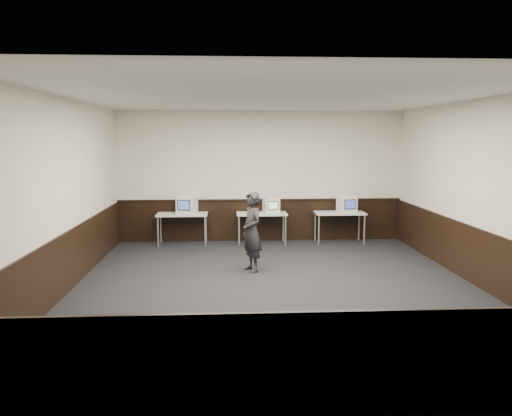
{
  "coord_description": "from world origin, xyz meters",
  "views": [
    {
      "loc": [
        -0.81,
        -8.22,
        2.54
      ],
      "look_at": [
        -0.25,
        1.6,
        1.15
      ],
      "focal_mm": 35.0,
      "sensor_mm": 36.0,
      "label": 1
    }
  ],
  "objects": [
    {
      "name": "left_wall",
      "position": [
        -3.5,
        0.0,
        1.6
      ],
      "size": [
        0.0,
        8.0,
        8.0
      ],
      "primitive_type": "plane",
      "rotation": [
        1.57,
        0.0,
        1.57
      ],
      "color": "silver",
      "rests_on": "ground"
    },
    {
      "name": "wainscot_left",
      "position": [
        -3.48,
        0.0,
        0.5
      ],
      "size": [
        0.04,
        7.98,
        1.0
      ],
      "primitive_type": "cube",
      "color": "black",
      "rests_on": "left_wall"
    },
    {
      "name": "person",
      "position": [
        -0.36,
        1.08,
        0.77
      ],
      "size": [
        0.55,
        0.65,
        1.53
      ],
      "primitive_type": "imported",
      "rotation": [
        0.0,
        0.0,
        -1.19
      ],
      "color": "black",
      "rests_on": "ground"
    },
    {
      "name": "front_wall",
      "position": [
        0.0,
        -4.0,
        1.6
      ],
      "size": [
        7.0,
        0.0,
        7.0
      ],
      "primitive_type": "plane",
      "rotation": [
        -1.57,
        0.0,
        0.0
      ],
      "color": "silver",
      "rests_on": "ground"
    },
    {
      "name": "floor",
      "position": [
        0.0,
        0.0,
        0.0
      ],
      "size": [
        8.0,
        8.0,
        0.0
      ],
      "primitive_type": "plane",
      "color": "black",
      "rests_on": "ground"
    },
    {
      "name": "emac_right",
      "position": [
        2.07,
        3.59,
        0.95
      ],
      "size": [
        0.46,
        0.48,
        0.4
      ],
      "rotation": [
        0.0,
        0.0,
        0.17
      ],
      "color": "white",
      "rests_on": "desk_right"
    },
    {
      "name": "wainscot_front",
      "position": [
        0.0,
        -3.98,
        0.5
      ],
      "size": [
        6.98,
        0.04,
        1.0
      ],
      "primitive_type": "cube",
      "color": "black",
      "rests_on": "front_wall"
    },
    {
      "name": "desk_right",
      "position": [
        1.9,
        3.6,
        0.68
      ],
      "size": [
        1.2,
        0.6,
        0.75
      ],
      "color": "silver",
      "rests_on": "ground"
    },
    {
      "name": "desk_left",
      "position": [
        -1.9,
        3.6,
        0.68
      ],
      "size": [
        1.2,
        0.6,
        0.75
      ],
      "color": "silver",
      "rests_on": "ground"
    },
    {
      "name": "wainscot_right",
      "position": [
        3.48,
        0.0,
        0.5
      ],
      "size": [
        0.04,
        7.98,
        1.0
      ],
      "primitive_type": "cube",
      "color": "black",
      "rests_on": "right_wall"
    },
    {
      "name": "right_wall",
      "position": [
        3.5,
        0.0,
        1.6
      ],
      "size": [
        0.0,
        8.0,
        8.0
      ],
      "primitive_type": "plane",
      "rotation": [
        1.57,
        0.0,
        -1.57
      ],
      "color": "silver",
      "rests_on": "ground"
    },
    {
      "name": "back_wall",
      "position": [
        0.0,
        4.0,
        1.6
      ],
      "size": [
        7.0,
        0.0,
        7.0
      ],
      "primitive_type": "plane",
      "rotation": [
        1.57,
        0.0,
        0.0
      ],
      "color": "silver",
      "rests_on": "ground"
    },
    {
      "name": "wainscot_back",
      "position": [
        0.0,
        3.98,
        0.5
      ],
      "size": [
        6.98,
        0.04,
        1.0
      ],
      "primitive_type": "cube",
      "color": "black",
      "rests_on": "back_wall"
    },
    {
      "name": "wainscot_rail",
      "position": [
        0.0,
        3.96,
        1.02
      ],
      "size": [
        6.98,
        0.06,
        0.04
      ],
      "primitive_type": "cube",
      "color": "black",
      "rests_on": "wainscot_back"
    },
    {
      "name": "desk_center",
      "position": [
        0.0,
        3.6,
        0.68
      ],
      "size": [
        1.2,
        0.6,
        0.75
      ],
      "color": "silver",
      "rests_on": "ground"
    },
    {
      "name": "emac_left",
      "position": [
        -1.78,
        3.58,
        0.96
      ],
      "size": [
        0.51,
        0.53,
        0.42
      ],
      "rotation": [
        0.0,
        0.0,
        -0.25
      ],
      "color": "white",
      "rests_on": "desk_left"
    },
    {
      "name": "emac_center",
      "position": [
        0.23,
        3.62,
        0.93
      ],
      "size": [
        0.42,
        0.43,
        0.36
      ],
      "rotation": [
        0.0,
        0.0,
        0.17
      ],
      "color": "white",
      "rests_on": "desk_center"
    },
    {
      "name": "ceiling",
      "position": [
        0.0,
        0.0,
        3.2
      ],
      "size": [
        8.0,
        8.0,
        0.0
      ],
      "primitive_type": "plane",
      "rotation": [
        3.14,
        0.0,
        0.0
      ],
      "color": "white",
      "rests_on": "back_wall"
    }
  ]
}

